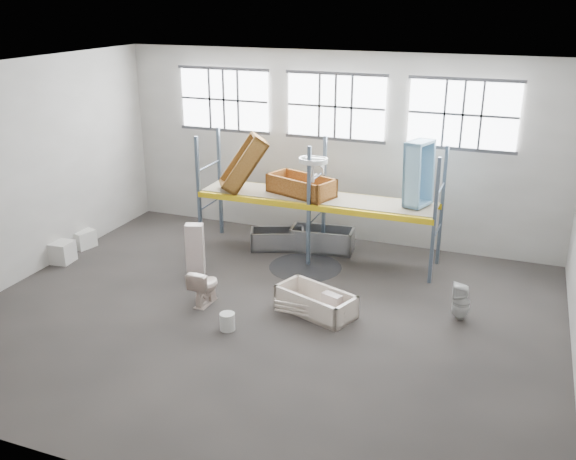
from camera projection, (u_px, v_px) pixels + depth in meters
The scene contains 33 objects.
floor at pixel (262, 318), 13.14m from camera, with size 12.00×10.00×0.10m, color #46403C.
ceiling at pixel (258, 69), 11.35m from camera, with size 12.00×10.00×0.10m, color silver.
wall_back at pixel (336, 147), 16.66m from camera, with size 12.00×0.10×5.00m, color #9F9B94.
wall_front at pixel (100, 320), 7.83m from camera, with size 12.00×0.10×5.00m, color #B9B4AB.
wall_left at pixel (17, 173), 14.27m from camera, with size 0.10×10.00×5.00m, color #B0ACA3.
window_left at pixel (224, 100), 17.25m from camera, with size 2.60×0.04×1.60m, color white.
window_mid at pixel (336, 107), 16.17m from camera, with size 2.60×0.04×1.60m, color white.
window_right at pixel (463, 115), 15.10m from camera, with size 2.60×0.04×1.60m, color white.
rack_upright_la at pixel (199, 194), 16.13m from camera, with size 0.08×0.08×3.00m, color slate.
rack_upright_lb at pixel (220, 182), 17.18m from camera, with size 0.08×0.08×3.00m, color slate.
rack_upright_ma at pixel (309, 207), 15.13m from camera, with size 0.08×0.08×3.00m, color slate.
rack_upright_mb at pixel (324, 193), 16.18m from camera, with size 0.08×0.08×3.00m, color slate.
rack_upright_ra at pixel (434, 222), 14.12m from camera, with size 0.08×0.08×3.00m, color slate.
rack_upright_rb at pixel (442, 207), 15.17m from camera, with size 0.08×0.08×3.00m, color slate.
rack_beam_front at pixel (309, 207), 15.13m from camera, with size 6.00×0.10×0.14m, color yellow.
rack_beam_back at pixel (324, 193), 16.18m from camera, with size 6.00×0.10×0.14m, color yellow.
shelf_deck at pixel (317, 197), 15.62m from camera, with size 5.90×1.10×0.03m, color gray.
wet_patch at pixel (305, 267), 15.48m from camera, with size 1.80×1.80×0.00m, color black.
bathtub_beige at pixel (316, 302), 13.20m from camera, with size 1.69×0.79×0.50m, color beige, non-canonical shape.
cistern_spare at pixel (332, 303), 13.08m from camera, with size 0.42×0.20×0.40m, color beige.
sink_in_tub at pixel (285, 300), 13.46m from camera, with size 0.46×0.46×0.16m, color beige.
toilet_beige at pixel (205, 286), 13.54m from camera, with size 0.46×0.80×0.82m, color beige.
cistern_tall at pixel (195, 250), 14.85m from camera, with size 0.41×0.27×1.28m, color beige.
toilet_white at pixel (461, 302), 12.86m from camera, with size 0.36×0.37×0.80m, color silver.
steel_tub_left at pixel (278, 239), 16.55m from camera, with size 1.40×0.65×0.51m, color #A9ABB1, non-canonical shape.
steel_tub_right at pixel (322, 239), 16.44m from camera, with size 1.63×0.76×0.60m, color #ABAEB3, non-canonical shape.
rust_tub_flat at pixel (301, 186), 15.70m from camera, with size 1.70×0.80×0.48m, color #9D652A, non-canonical shape.
rust_tub_tilted at pixel (244, 163), 15.89m from camera, with size 1.55×0.73×0.44m, color brown, non-canonical shape.
sink_on_shelf at pixel (313, 181), 15.10m from camera, with size 0.70×0.54×0.62m, color silver.
blue_tub_upright at pixel (419, 174), 14.62m from camera, with size 1.54×0.72×0.43m, color #87BCDC, non-canonical shape.
bucket at pixel (227, 322), 12.53m from camera, with size 0.31×0.31×0.36m, color beige.
carton_near at pixel (60, 252), 15.71m from camera, with size 0.62×0.53×0.53m, color silver.
carton_far at pixel (82, 239), 16.66m from camera, with size 0.55×0.55×0.46m, color silver.
Camera 1 is at (4.67, -10.68, 6.30)m, focal length 39.12 mm.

